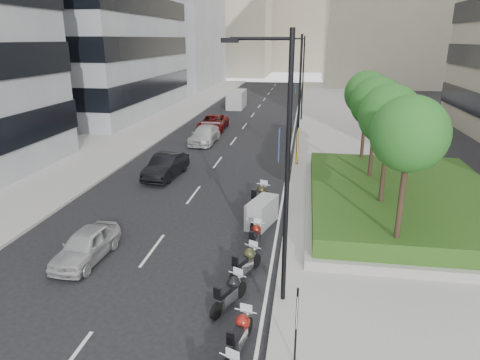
% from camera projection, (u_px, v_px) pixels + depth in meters
% --- Properties ---
extents(ground, '(160.00, 160.00, 0.00)m').
position_uv_depth(ground, '(154.00, 308.00, 14.52)').
color(ground, black).
rests_on(ground, ground).
extents(sidewalk_right, '(10.00, 100.00, 0.15)m').
position_uv_depth(sidewalk_right, '(349.00, 132.00, 41.34)').
color(sidewalk_right, '#9E9B93').
rests_on(sidewalk_right, ground).
extents(sidewalk_left, '(8.00, 100.00, 0.15)m').
position_uv_depth(sidewalk_left, '(142.00, 126.00, 44.38)').
color(sidewalk_left, '#9E9B93').
rests_on(sidewalk_left, ground).
extents(lane_edge, '(0.12, 100.00, 0.01)m').
position_uv_depth(lane_edge, '(294.00, 131.00, 42.13)').
color(lane_edge, silver).
rests_on(lane_edge, ground).
extents(lane_centre, '(0.12, 100.00, 0.01)m').
position_uv_depth(lane_centre, '(242.00, 130.00, 42.88)').
color(lane_centre, silver).
rests_on(lane_centre, ground).
extents(building_grey_far, '(22.00, 26.00, 30.00)m').
position_uv_depth(building_grey_far, '(154.00, 3.00, 78.95)').
color(building_grey_far, gray).
rests_on(building_grey_far, ground).
extents(building_cream_left, '(26.00, 24.00, 34.00)m').
position_uv_depth(building_cream_left, '(218.00, 3.00, 105.60)').
color(building_cream_left, '#B7AD93').
rests_on(building_cream_left, ground).
extents(building_cream_centre, '(30.00, 24.00, 38.00)m').
position_uv_depth(building_cream_centre, '(301.00, 0.00, 120.84)').
color(building_cream_centre, '#B7AD93').
rests_on(building_cream_centre, ground).
extents(planter, '(10.00, 14.00, 0.40)m').
position_uv_depth(planter, '(402.00, 207.00, 22.34)').
color(planter, '#9D9A92').
rests_on(planter, sidewalk_right).
extents(hedge, '(9.40, 13.40, 0.80)m').
position_uv_depth(hedge, '(403.00, 196.00, 22.15)').
color(hedge, '#1D3E11').
rests_on(hedge, planter).
extents(tree_0, '(2.80, 2.80, 6.30)m').
position_uv_depth(tree_0, '(409.00, 135.00, 15.34)').
color(tree_0, '#332319').
rests_on(tree_0, planter).
extents(tree_1, '(2.80, 2.80, 6.30)m').
position_uv_depth(tree_1, '(390.00, 116.00, 19.09)').
color(tree_1, '#332319').
rests_on(tree_1, planter).
extents(tree_2, '(2.80, 2.80, 6.30)m').
position_uv_depth(tree_2, '(377.00, 103.00, 22.84)').
color(tree_2, '#332319').
rests_on(tree_2, planter).
extents(tree_3, '(2.80, 2.80, 6.30)m').
position_uv_depth(tree_3, '(367.00, 94.00, 26.59)').
color(tree_3, '#332319').
rests_on(tree_3, planter).
extents(lamp_post_0, '(2.34, 0.45, 9.00)m').
position_uv_depth(lamp_post_0, '(283.00, 162.00, 13.27)').
color(lamp_post_0, black).
rests_on(lamp_post_0, ground).
extents(lamp_post_1, '(2.34, 0.45, 9.00)m').
position_uv_depth(lamp_post_1, '(297.00, 95.00, 29.21)').
color(lamp_post_1, black).
rests_on(lamp_post_1, ground).
extents(lamp_post_2, '(2.34, 0.45, 9.00)m').
position_uv_depth(lamp_post_2, '(302.00, 74.00, 46.10)').
color(lamp_post_2, black).
rests_on(lamp_post_2, ground).
extents(parking_sign, '(0.06, 0.32, 2.50)m').
position_uv_depth(parking_sign, '(296.00, 322.00, 11.49)').
color(parking_sign, black).
rests_on(parking_sign, ground).
extents(motorcycle_1, '(0.71, 2.04, 1.03)m').
position_uv_depth(motorcycle_1, '(240.00, 334.00, 12.42)').
color(motorcycle_1, black).
rests_on(motorcycle_1, ground).
extents(motorcycle_2, '(1.01, 1.96, 1.04)m').
position_uv_depth(motorcycle_2, '(230.00, 292.00, 14.41)').
color(motorcycle_2, black).
rests_on(motorcycle_2, ground).
extents(motorcycle_3, '(1.05, 2.00, 1.07)m').
position_uv_depth(motorcycle_3, '(246.00, 263.00, 16.31)').
color(motorcycle_3, black).
rests_on(motorcycle_3, ground).
extents(motorcycle_4, '(0.67, 1.99, 0.99)m').
position_uv_depth(motorcycle_4, '(255.00, 237.00, 18.54)').
color(motorcycle_4, black).
rests_on(motorcycle_4, ground).
extents(motorcycle_5, '(1.49, 2.35, 1.33)m').
position_uv_depth(motorcycle_5, '(262.00, 213.00, 20.75)').
color(motorcycle_5, black).
rests_on(motorcycle_5, ground).
extents(motorcycle_6, '(0.93, 2.31, 1.18)m').
position_uv_depth(motorcycle_6, '(260.00, 197.00, 22.95)').
color(motorcycle_6, black).
rests_on(motorcycle_6, ground).
extents(car_a, '(1.71, 3.88, 1.30)m').
position_uv_depth(car_a, '(86.00, 245.00, 17.50)').
color(car_a, '#ACACAE').
rests_on(car_a, ground).
extents(car_b, '(2.00, 4.73, 1.52)m').
position_uv_depth(car_b, '(166.00, 166.00, 28.03)').
color(car_b, black).
rests_on(car_b, ground).
extents(car_c, '(2.10, 5.05, 1.46)m').
position_uv_depth(car_c, '(205.00, 135.00, 37.26)').
color(car_c, '#B6B6B9').
rests_on(car_c, ground).
extents(car_d, '(2.60, 5.44, 1.50)m').
position_uv_depth(car_d, '(213.00, 123.00, 42.53)').
color(car_d, '#640C0B').
rests_on(car_d, ground).
extents(delivery_van, '(2.10, 5.34, 2.23)m').
position_uv_depth(delivery_van, '(236.00, 100.00, 56.04)').
color(delivery_van, '#B0AFB2').
rests_on(delivery_van, ground).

